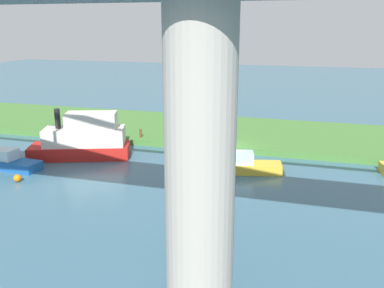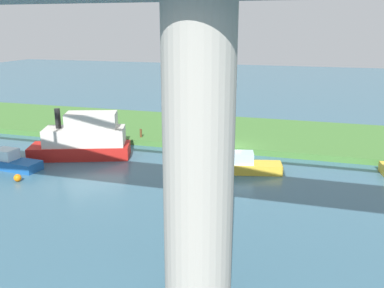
% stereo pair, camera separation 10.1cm
% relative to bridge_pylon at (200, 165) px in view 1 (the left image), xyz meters
% --- Properties ---
extents(ground_plane, '(160.00, 160.00, 0.00)m').
position_rel_bridge_pylon_xyz_m(ground_plane, '(2.91, -19.19, -5.46)').
color(ground_plane, '#386075').
extents(grassy_bank, '(80.00, 12.00, 0.50)m').
position_rel_bridge_pylon_xyz_m(grassy_bank, '(2.91, -25.19, -5.21)').
color(grassy_bank, '#427533').
rests_on(grassy_bank, ground).
extents(bridge_pylon, '(2.47, 2.47, 10.93)m').
position_rel_bridge_pylon_xyz_m(bridge_pylon, '(0.00, 0.00, 0.00)').
color(bridge_pylon, '#9E998E').
rests_on(bridge_pylon, ground).
extents(person_on_bank, '(0.50, 0.50, 1.39)m').
position_rel_bridge_pylon_xyz_m(person_on_bank, '(4.94, -20.48, -4.26)').
color(person_on_bank, '#2D334C').
rests_on(person_on_bank, grassy_bank).
extents(mooring_post, '(0.20, 0.20, 0.74)m').
position_rel_bridge_pylon_xyz_m(mooring_post, '(11.02, -20.12, -4.59)').
color(mooring_post, brown).
rests_on(mooring_post, grassy_bank).
extents(motorboat_red, '(8.12, 5.04, 3.94)m').
position_rel_bridge_pylon_xyz_m(motorboat_red, '(13.65, -14.84, -4.00)').
color(motorboat_red, red).
rests_on(motorboat_red, ground).
extents(riverboat_paddlewheel, '(4.68, 2.53, 1.48)m').
position_rel_bridge_pylon_xyz_m(riverboat_paddlewheel, '(0.58, -15.03, -4.93)').
color(riverboat_paddlewheel, gold).
rests_on(riverboat_paddlewheel, ground).
extents(houseboat_blue, '(4.40, 1.90, 1.43)m').
position_rel_bridge_pylon_xyz_m(houseboat_blue, '(17.28, -10.88, -4.95)').
color(houseboat_blue, '#195199').
rests_on(houseboat_blue, ground).
extents(marker_buoy, '(0.50, 0.50, 0.50)m').
position_rel_bridge_pylon_xyz_m(marker_buoy, '(15.08, -8.75, -5.21)').
color(marker_buoy, orange).
rests_on(marker_buoy, ground).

